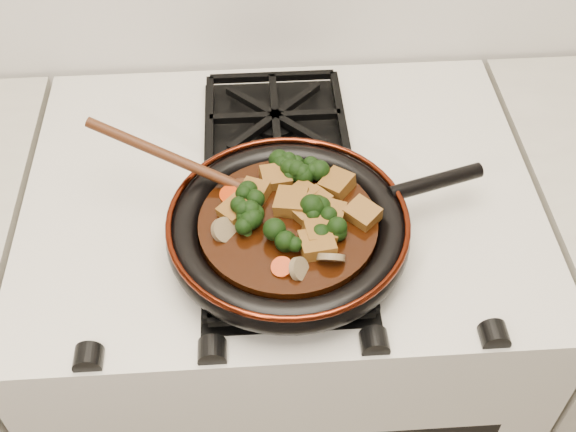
{
  "coord_description": "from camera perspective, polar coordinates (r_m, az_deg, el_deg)",
  "views": [
    {
      "loc": [
        -0.04,
        0.93,
        1.67
      ],
      "look_at": [
        0.0,
        1.57,
        0.97
      ],
      "focal_mm": 45.0,
      "sensor_mm": 36.0,
      "label": 1
    }
  ],
  "objects": [
    {
      "name": "carrot_coin_0",
      "position": [
        0.96,
        -4.12,
        0.1
      ],
      "size": [
        0.03,
        0.03,
        0.02
      ],
      "primitive_type": "cylinder",
      "rotation": [
        0.22,
        0.18,
        0.0
      ],
      "color": "#C42F05",
      "rests_on": "braising_sauce"
    },
    {
      "name": "broccoli_floret_2",
      "position": [
        0.95,
        2.6,
        0.28
      ],
      "size": [
        0.09,
        0.09,
        0.06
      ],
      "primitive_type": null,
      "rotation": [
        -0.03,
        0.16,
        2.13
      ],
      "color": "black",
      "rests_on": "braising_sauce"
    },
    {
      "name": "burner_grate_back",
      "position": [
        1.17,
        -1.0,
        7.56
      ],
      "size": [
        0.23,
        0.23,
        0.03
      ],
      "primitive_type": null,
      "color": "black",
      "rests_on": "stove"
    },
    {
      "name": "broccoli_floret_3",
      "position": [
        0.92,
        -0.23,
        -1.98
      ],
      "size": [
        0.06,
        0.06,
        0.05
      ],
      "primitive_type": null,
      "rotation": [
        -0.02,
        -0.04,
        1.59
      ],
      "color": "black",
      "rests_on": "braising_sauce"
    },
    {
      "name": "tofu_cube_6",
      "position": [
        0.96,
        0.27,
        1.04
      ],
      "size": [
        0.05,
        0.05,
        0.03
      ],
      "primitive_type": "cube",
      "rotation": [
        -0.12,
        -0.01,
        1.31
      ],
      "color": "brown",
      "rests_on": "braising_sauce"
    },
    {
      "name": "skillet",
      "position": [
        0.97,
        0.13,
        -1.01
      ],
      "size": [
        0.44,
        0.33,
        0.05
      ],
      "rotation": [
        0.0,
        0.0,
        0.29
      ],
      "color": "black",
      "rests_on": "burner_grate_front"
    },
    {
      "name": "tofu_cube_11",
      "position": [
        1.0,
        -0.99,
        3.03
      ],
      "size": [
        0.05,
        0.04,
        0.02
      ],
      "primitive_type": "cube",
      "rotation": [
        0.04,
        -0.08,
        1.73
      ],
      "color": "brown",
      "rests_on": "braising_sauce"
    },
    {
      "name": "tofu_cube_8",
      "position": [
        0.97,
        2.3,
        1.2
      ],
      "size": [
        0.05,
        0.05,
        0.02
      ],
      "primitive_type": "cube",
      "rotation": [
        -0.1,
        0.04,
        2.27
      ],
      "color": "brown",
      "rests_on": "braising_sauce"
    },
    {
      "name": "broccoli_floret_5",
      "position": [
        0.97,
        -3.18,
        1.56
      ],
      "size": [
        0.06,
        0.07,
        0.06
      ],
      "primitive_type": null,
      "rotation": [
        -0.01,
        0.2,
        1.65
      ],
      "color": "black",
      "rests_on": "braising_sauce"
    },
    {
      "name": "tofu_cube_2",
      "position": [
        0.93,
        2.49,
        -1.41
      ],
      "size": [
        0.04,
        0.04,
        0.03
      ],
      "primitive_type": "cube",
      "rotation": [
        -0.01,
        0.12,
        0.12
      ],
      "color": "brown",
      "rests_on": "braising_sauce"
    },
    {
      "name": "wooden_spoon",
      "position": [
        0.99,
        -6.86,
        3.6
      ],
      "size": [
        0.15,
        0.08,
        0.24
      ],
      "rotation": [
        0.0,
        0.0,
        2.78
      ],
      "color": "#44200E",
      "rests_on": "braising_sauce"
    },
    {
      "name": "tofu_cube_7",
      "position": [
        0.99,
        3.89,
        2.49
      ],
      "size": [
        0.06,
        0.05,
        0.03
      ],
      "primitive_type": "cube",
      "rotation": [
        -0.1,
        -0.07,
        0.88
      ],
      "color": "brown",
      "rests_on": "braising_sauce"
    },
    {
      "name": "carrot_coin_2",
      "position": [
        0.98,
        -4.66,
        1.7
      ],
      "size": [
        0.03,
        0.03,
        0.02
      ],
      "primitive_type": "cylinder",
      "rotation": [
        0.34,
        -0.24,
        0.0
      ],
      "color": "#C42F05",
      "rests_on": "braising_sauce"
    },
    {
      "name": "mushroom_slice_1",
      "position": [
        0.89,
        0.88,
        -4.2
      ],
      "size": [
        0.03,
        0.04,
        0.03
      ],
      "primitive_type": "cylinder",
      "rotation": [
        0.97,
        0.0,
        1.11
      ],
      "color": "olive",
      "rests_on": "braising_sauce"
    },
    {
      "name": "stove",
      "position": [
        1.43,
        -0.45,
        -10.5
      ],
      "size": [
        0.76,
        0.6,
        0.9
      ],
      "primitive_type": "cube",
      "color": "beige",
      "rests_on": "ground"
    },
    {
      "name": "tofu_cube_9",
      "position": [
        0.95,
        3.38,
        0.15
      ],
      "size": [
        0.05,
        0.05,
        0.02
      ],
      "primitive_type": "cube",
      "rotation": [
        -0.04,
        -0.06,
        2.79
      ],
      "color": "brown",
      "rests_on": "braising_sauce"
    },
    {
      "name": "braising_sauce",
      "position": [
        0.96,
        0.0,
        -0.84
      ],
      "size": [
        0.24,
        0.24,
        0.02
      ],
      "primitive_type": "cylinder",
      "color": "black",
      "rests_on": "skillet"
    },
    {
      "name": "carrot_coin_1",
      "position": [
        0.98,
        -3.69,
        1.27
      ],
      "size": [
        0.03,
        0.03,
        0.02
      ],
      "primitive_type": "cylinder",
      "rotation": [
        -0.27,
        0.08,
        0.0
      ],
      "color": "#C42F05",
      "rests_on": "braising_sauce"
    },
    {
      "name": "tofu_cube_3",
      "position": [
        0.98,
        -2.69,
        1.85
      ],
      "size": [
        0.05,
        0.05,
        0.03
      ],
      "primitive_type": "cube",
      "rotation": [
        -0.12,
        0.09,
        2.66
      ],
      "color": "brown",
      "rests_on": "braising_sauce"
    },
    {
      "name": "broccoli_floret_7",
      "position": [
        0.92,
        3.34,
        -1.81
      ],
      "size": [
        0.09,
        0.08,
        0.06
      ],
      "primitive_type": null,
      "rotation": [
        0.13,
        0.17,
        0.89
      ],
      "color": "black",
      "rests_on": "braising_sauce"
    },
    {
      "name": "burner_grate_front",
      "position": [
        0.97,
        -0.12,
        -3.08
      ],
      "size": [
        0.23,
        0.23,
        0.03
      ],
      "primitive_type": null,
      "color": "black",
      "rests_on": "stove"
    },
    {
      "name": "tofu_cube_1",
      "position": [
        0.96,
        5.9,
        0.14
      ],
      "size": [
        0.05,
        0.06,
        0.03
      ],
      "primitive_type": "cube",
      "rotation": [
        -0.11,
        -0.05,
        2.34
      ],
      "color": "brown",
      "rests_on": "braising_sauce"
    },
    {
      "name": "broccoli_floret_8",
      "position": [
        0.93,
        -3.24,
        -1.04
      ],
      "size": [
        0.08,
        0.08,
        0.05
      ],
      "primitive_type": null,
      "rotation": [
        -0.07,
        0.09,
        0.59
      ],
      "color": "black",
      "rests_on": "braising_sauce"
    },
    {
      "name": "broccoli_floret_1",
      "position": [
        0.95,
        -3.32,
        0.19
      ],
      "size": [
        0.08,
        0.07,
        0.07
      ],
      "primitive_type": null,
      "rotation": [
        0.07,
        0.23,
        2.96
      ],
      "color": "black",
      "rests_on": "braising_sauce"
    },
    {
      "name": "tofu_cube_4",
      "position": [
        0.96,
        -4.21,
        0.39
      ],
      "size": [
        0.05,
        0.05,
        0.03
      ],
      "primitive_type": "cube",
      "rotation": [
        -0.07,
        -0.12,
        0.75
      ],
      "color": "brown",
      "rests_on": "braising_sauce"
    },
    {
      "name": "broccoli_floret_6",
      "position": [
        1.01,
        -0.46,
        3.93
      ],
      "size": [
        0.08,
        0.09,
        0.07
      ],
      "primitive_type": null,
      "rotation": [
        0.09,
        0.23,
        2.2
      ],
      "color": "black",
      "rests_on": "braising_sauce"
    },
    {
      "name": "tofu_cube_10",
      "position": [
        0.95,
        1.73,
        0.21
      ],
      "size": [
        0.06,
        0.06,
        0.03
      ],
      "primitive_type": "cube",
      "rotation": [
        0.07,
        -0.11,
        0.66
      ],
      "color": "brown",
      "rests_on": "braising_sauce"
    },
    {
      "name": "mushroom_slice_0",
      "position": [
        0.91,
        3.41,
        -3.31
      ],
      "size": [
        0.04,
        0.03,
        0.03
      ],
      "primitive_type": "cylinder",
      "rotation": [
        0.98,
        0.0,
        3.0
      ],
      "color": "olive",
      "rests_on": "braising_sauce"
    },
    {
      "name": "tofu_cube_0",
      "position": [
        0.92,
        2.31,
        -2.29
      ],
      "size": [
        0.05,
        0.05,
        0.02
      ],
      "primitive_type": "cube",
      "rotation": [
        0.01,
        0.03,
        1.71
      ],
      "color": "brown",
      "rests_on": "braising_sauce"
    },
    {
      "name": "carrot_coin_3",
      "position": [
        0.9,
        -0.48,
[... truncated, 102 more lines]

